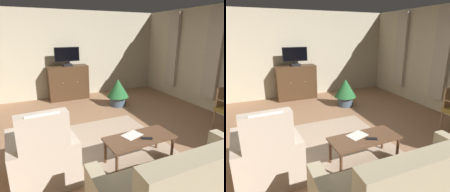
# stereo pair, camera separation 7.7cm
# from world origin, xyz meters

# --- Properties ---
(ground_plane) EXTENTS (6.68, 7.33, 0.04)m
(ground_plane) POSITION_xyz_m (0.00, 0.00, -0.02)
(ground_plane) COLOR #936B4C
(wall_back) EXTENTS (6.68, 0.10, 2.65)m
(wall_back) POSITION_xyz_m (0.00, 3.42, 1.32)
(wall_back) COLOR #B2A88E
(wall_back) RESTS_ON ground_plane
(curtain_panel_near) EXTENTS (0.10, 0.44, 2.22)m
(curtain_panel_near) POSITION_xyz_m (2.98, 0.54, 1.46)
(curtain_panel_near) COLOR #B2A393
(curtain_panel_far) EXTENTS (0.10, 0.44, 2.22)m
(curtain_panel_far) POSITION_xyz_m (2.98, 2.04, 1.46)
(curtain_panel_far) COLOR #B2A393
(rug_central) EXTENTS (2.52, 1.85, 0.01)m
(rug_central) POSITION_xyz_m (-0.38, 0.14, 0.01)
(rug_central) COLOR tan
(rug_central) RESTS_ON ground_plane
(tv_cabinet) EXTENTS (1.20, 0.48, 1.04)m
(tv_cabinet) POSITION_xyz_m (-0.11, 3.07, 0.50)
(tv_cabinet) COLOR black
(tv_cabinet) RESTS_ON ground_plane
(television) EXTENTS (0.73, 0.20, 0.55)m
(television) POSITION_xyz_m (-0.11, 3.01, 1.33)
(television) COLOR black
(television) RESTS_ON tv_cabinet
(coffee_table) EXTENTS (1.11, 0.52, 0.44)m
(coffee_table) POSITION_xyz_m (0.11, -0.69, 0.39)
(coffee_table) COLOR brown
(coffee_table) RESTS_ON ground_plane
(tv_remote) EXTENTS (0.17, 0.12, 0.02)m
(tv_remote) POSITION_xyz_m (0.17, -0.79, 0.45)
(tv_remote) COLOR black
(tv_remote) RESTS_ON coffee_table
(folded_newspaper) EXTENTS (0.35, 0.30, 0.01)m
(folded_newspaper) POSITION_xyz_m (0.03, -0.59, 0.44)
(folded_newspaper) COLOR silver
(folded_newspaper) RESTS_ON coffee_table
(armchair_beside_cabinet) EXTENTS (0.90, 0.92, 1.12)m
(armchair_beside_cabinet) POSITION_xyz_m (-1.31, -0.49, 0.34)
(armchair_beside_cabinet) COLOR #C6B29E
(armchair_beside_cabinet) RESTS_ON ground_plane
(potted_plant_on_hearth_side) EXTENTS (0.61, 0.61, 0.76)m
(potted_plant_on_hearth_side) POSITION_xyz_m (1.00, 1.85, 0.43)
(potted_plant_on_hearth_side) COLOR #3D4C5B
(potted_plant_on_hearth_side) RESTS_ON ground_plane
(cat) EXTENTS (0.59, 0.41, 0.19)m
(cat) POSITION_xyz_m (-1.43, 1.02, 0.09)
(cat) COLOR tan
(cat) RESTS_ON ground_plane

